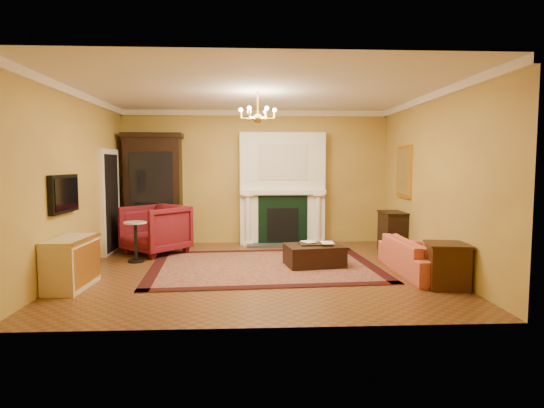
{
  "coord_description": "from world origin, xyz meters",
  "views": [
    {
      "loc": [
        -0.15,
        -7.6,
        1.79
      ],
      "look_at": [
        0.25,
        0.3,
        1.1
      ],
      "focal_mm": 30.0,
      "sensor_mm": 36.0,
      "label": 1
    }
  ],
  "objects": [
    {
      "name": "gilt_mirror",
      "position": [
        2.97,
        1.4,
        1.65
      ],
      "size": [
        0.06,
        0.76,
        1.05
      ],
      "color": "gold",
      "rests_on": "wall_right"
    },
    {
      "name": "doorway",
      "position": [
        -2.95,
        1.7,
        1.05
      ],
      "size": [
        0.08,
        1.05,
        2.1
      ],
      "color": "silver",
      "rests_on": "wall_left"
    },
    {
      "name": "wingback_armchair",
      "position": [
        -2.03,
        1.52,
        0.54
      ],
      "size": [
        1.44,
        1.43,
        1.08
      ],
      "primitive_type": "imported",
      "rotation": [
        0.0,
        0.0,
        -0.73
      ],
      "color": "maroon",
      "rests_on": "floor"
    },
    {
      "name": "floor",
      "position": [
        0.0,
        0.0,
        -0.01
      ],
      "size": [
        6.0,
        5.5,
        0.02
      ],
      "primitive_type": "cube",
      "color": "brown",
      "rests_on": "ground"
    },
    {
      "name": "topiary_left",
      "position": [
        -0.12,
        2.53,
        1.45
      ],
      "size": [
        0.15,
        0.15,
        0.41
      ],
      "color": "tan",
      "rests_on": "fireplace"
    },
    {
      "name": "end_table",
      "position": [
        2.72,
        -1.26,
        0.31
      ],
      "size": [
        0.62,
        0.62,
        0.63
      ],
      "primitive_type": "cube",
      "rotation": [
        0.0,
        0.0,
        -0.17
      ],
      "color": "#341B0E",
      "rests_on": "floor"
    },
    {
      "name": "console_table",
      "position": [
        2.78,
        1.46,
        0.4
      ],
      "size": [
        0.42,
        0.72,
        0.8
      ],
      "primitive_type": "cube",
      "rotation": [
        0.0,
        0.0,
        0.01
      ],
      "color": "black",
      "rests_on": "floor"
    },
    {
      "name": "china_cabinet",
      "position": [
        -2.24,
        2.49,
        1.18
      ],
      "size": [
        1.19,
        0.56,
        2.37
      ],
      "primitive_type": "cube",
      "rotation": [
        0.0,
        0.0,
        0.02
      ],
      "color": "black",
      "rests_on": "floor"
    },
    {
      "name": "coral_sofa",
      "position": [
        2.63,
        -0.4,
        0.38
      ],
      "size": [
        0.6,
        1.96,
        0.76
      ],
      "primitive_type": "imported",
      "rotation": [
        0.0,
        0.0,
        1.59
      ],
      "color": "#D57043",
      "rests_on": "floor"
    },
    {
      "name": "wall_left",
      "position": [
        -3.01,
        0.0,
        1.5
      ],
      "size": [
        0.02,
        5.5,
        3.0
      ],
      "primitive_type": "cube",
      "color": "gold",
      "rests_on": "floor"
    },
    {
      "name": "leather_ottoman",
      "position": [
        0.99,
        0.24,
        0.2
      ],
      "size": [
        1.08,
        0.86,
        0.36
      ],
      "primitive_type": "cube",
      "rotation": [
        0.0,
        0.0,
        0.16
      ],
      "color": "black",
      "rests_on": "oriental_rug"
    },
    {
      "name": "fireplace",
      "position": [
        0.6,
        2.57,
        1.19
      ],
      "size": [
        1.9,
        0.7,
        2.5
      ],
      "color": "white",
      "rests_on": "wall_back"
    },
    {
      "name": "chandelier",
      "position": [
        -0.0,
        0.0,
        2.61
      ],
      "size": [
        0.63,
        0.55,
        0.53
      ],
      "color": "gold",
      "rests_on": "ceiling"
    },
    {
      "name": "wall_front",
      "position": [
        0.0,
        -2.76,
        1.5
      ],
      "size": [
        6.0,
        0.02,
        3.0
      ],
      "primitive_type": "cube",
      "color": "gold",
      "rests_on": "floor"
    },
    {
      "name": "book_b",
      "position": [
        1.11,
        0.21,
        0.56
      ],
      "size": [
        0.22,
        0.02,
        0.3
      ],
      "primitive_type": "imported",
      "rotation": [
        0.0,
        0.0,
        0.0
      ],
      "color": "gray",
      "rests_on": "ottoman_tray"
    },
    {
      "name": "ottoman_tray",
      "position": [
        0.95,
        0.26,
        0.39
      ],
      "size": [
        0.44,
        0.36,
        0.03
      ],
      "primitive_type": "cube",
      "rotation": [
        0.0,
        0.0,
        0.08
      ],
      "color": "black",
      "rests_on": "leather_ottoman"
    },
    {
      "name": "wall_right",
      "position": [
        3.01,
        0.0,
        1.5
      ],
      "size": [
        0.02,
        5.5,
        3.0
      ],
      "primitive_type": "cube",
      "color": "gold",
      "rests_on": "floor"
    },
    {
      "name": "book_a",
      "position": [
        0.81,
        0.26,
        0.54
      ],
      "size": [
        0.19,
        0.11,
        0.26
      ],
      "primitive_type": "imported",
      "rotation": [
        0.0,
        0.0,
        0.45
      ],
      "color": "gray",
      "rests_on": "ottoman_tray"
    },
    {
      "name": "oriental_rug",
      "position": [
        0.11,
        0.27,
        0.01
      ],
      "size": [
        4.12,
        3.2,
        0.02
      ],
      "primitive_type": "cube",
      "rotation": [
        0.0,
        0.0,
        0.07
      ],
      "color": "#440E14",
      "rests_on": "floor"
    },
    {
      "name": "crown_molding",
      "position": [
        0.0,
        0.96,
        2.94
      ],
      "size": [
        6.0,
        5.5,
        0.12
      ],
      "color": "white",
      "rests_on": "ceiling"
    },
    {
      "name": "pedestal_table",
      "position": [
        -2.23,
        0.75,
        0.43
      ],
      "size": [
        0.42,
        0.42,
        0.75
      ],
      "color": "black",
      "rests_on": "floor"
    },
    {
      "name": "tv_panel",
      "position": [
        -2.95,
        -0.6,
        1.35
      ],
      "size": [
        0.09,
        0.95,
        0.58
      ],
      "color": "black",
      "rests_on": "wall_left"
    },
    {
      "name": "commode",
      "position": [
        -2.73,
        -1.0,
        0.37
      ],
      "size": [
        0.51,
        1.01,
        0.74
      ],
      "primitive_type": "cube",
      "rotation": [
        0.0,
        0.0,
        -0.04
      ],
      "color": "beige",
      "rests_on": "floor"
    },
    {
      "name": "wall_back",
      "position": [
        0.0,
        2.76,
        1.5
      ],
      "size": [
        6.0,
        0.02,
        3.0
      ],
      "primitive_type": "cube",
      "color": "gold",
      "rests_on": "floor"
    },
    {
      "name": "ceiling",
      "position": [
        0.0,
        0.0,
        3.01
      ],
      "size": [
        6.0,
        5.5,
        0.02
      ],
      "primitive_type": "cube",
      "color": "white",
      "rests_on": "wall_back"
    },
    {
      "name": "topiary_right",
      "position": [
        1.39,
        2.53,
        1.47
      ],
      "size": [
        0.16,
        0.16,
        0.44
      ],
      "color": "tan",
      "rests_on": "fireplace"
    }
  ]
}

